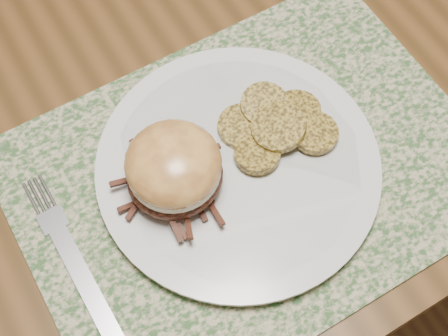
{
  "coord_description": "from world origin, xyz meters",
  "views": [
    {
      "loc": [
        -0.24,
        -0.47,
        1.3
      ],
      "look_at": [
        -0.11,
        -0.25,
        0.79
      ],
      "focal_mm": 50.0,
      "sensor_mm": 36.0,
      "label": 1
    }
  ],
  "objects_px": {
    "fork": "(77,266)",
    "dinner_plate": "(238,167)",
    "pork_sandwich": "(174,169)",
    "dining_table": "(194,20)"
  },
  "relations": [
    {
      "from": "fork",
      "to": "pork_sandwich",
      "type": "bearing_deg",
      "value": 9.15
    },
    {
      "from": "dinner_plate",
      "to": "fork",
      "type": "relative_size",
      "value": 1.25
    },
    {
      "from": "pork_sandwich",
      "to": "fork",
      "type": "relative_size",
      "value": 0.47
    },
    {
      "from": "dining_table",
      "to": "fork",
      "type": "xyz_separation_m",
      "value": [
        -0.26,
        -0.26,
        0.09
      ]
    },
    {
      "from": "dining_table",
      "to": "fork",
      "type": "height_order",
      "value": "fork"
    },
    {
      "from": "dinner_plate",
      "to": "fork",
      "type": "xyz_separation_m",
      "value": [
        -0.18,
        -0.01,
        -0.01
      ]
    },
    {
      "from": "dining_table",
      "to": "dinner_plate",
      "type": "xyz_separation_m",
      "value": [
        -0.09,
        -0.25,
        0.09
      ]
    },
    {
      "from": "pork_sandwich",
      "to": "fork",
      "type": "xyz_separation_m",
      "value": [
        -0.12,
        -0.02,
        -0.05
      ]
    },
    {
      "from": "fork",
      "to": "dinner_plate",
      "type": "bearing_deg",
      "value": 2.33
    },
    {
      "from": "dinner_plate",
      "to": "pork_sandwich",
      "type": "xyz_separation_m",
      "value": [
        -0.06,
        0.01,
        0.04
      ]
    }
  ]
}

